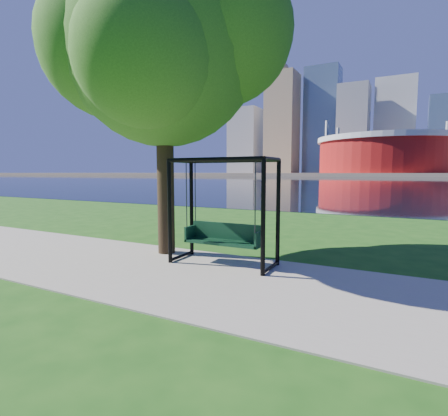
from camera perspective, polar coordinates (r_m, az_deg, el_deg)
The scene contains 8 objects.
ground at distance 7.60m, azimuth 0.26°, elevation -10.63°, with size 900.00×900.00×0.00m, color #1E5114.
path at distance 7.18m, azimuth -1.63°, elevation -11.51°, with size 120.00×4.00×0.03m, color #9E937F.
river at distance 108.53m, azimuth 26.20°, elevation 4.06°, with size 900.00×180.00×0.02m, color black.
far_bank at distance 312.48m, azimuth 27.41°, elevation 4.92°, with size 900.00×228.00×2.00m, color #937F60.
stadium at distance 242.13m, azimuth 24.98°, elevation 8.10°, with size 83.00×83.00×32.00m.
skyline at distance 327.69m, azimuth 26.96°, elevation 11.07°, with size 392.00×66.00×96.50m.
swing at distance 8.08m, azimuth -0.05°, elevation -0.96°, with size 2.44×1.08×2.48m.
park_tree at distance 9.90m, azimuth -9.93°, elevation 24.76°, with size 6.24×5.63×7.75m.
Camera 1 is at (3.39, -6.46, 2.15)m, focal length 28.00 mm.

